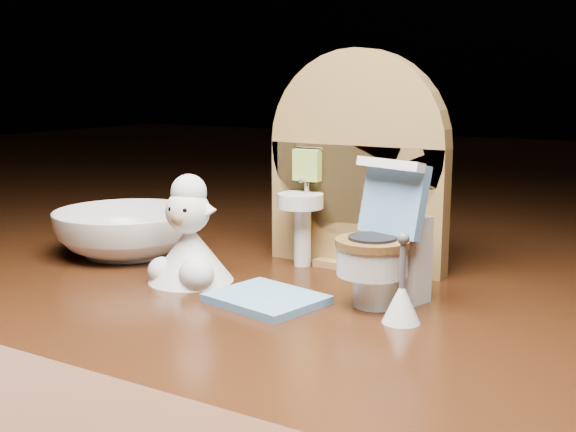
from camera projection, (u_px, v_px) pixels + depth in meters
name	position (u px, v px, depth m)	size (l,w,h in m)	color
backdrop_panel	(355.00, 173.00, 0.50)	(0.13, 0.05, 0.15)	#A47940
toy_toilet	(385.00, 251.00, 0.42)	(0.05, 0.06, 0.09)	white
bath_mat	(266.00, 299.00, 0.43)	(0.06, 0.05, 0.00)	#679CCD
toilet_brush	(402.00, 299.00, 0.39)	(0.02, 0.02, 0.05)	white
plush_lamb	(189.00, 244.00, 0.47)	(0.06, 0.06, 0.07)	silver
ceramic_bowl	(127.00, 232.00, 0.54)	(0.11, 0.11, 0.03)	white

